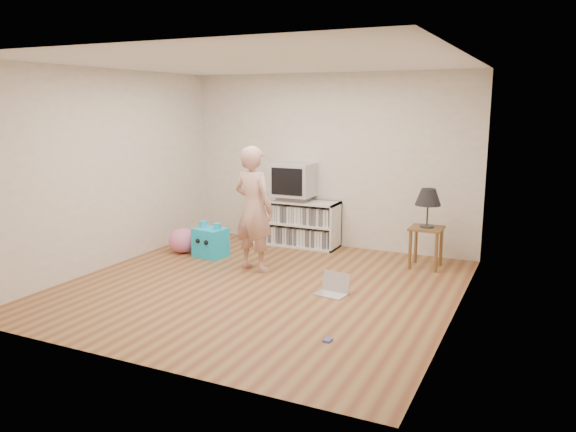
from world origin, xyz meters
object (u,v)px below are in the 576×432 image
Objects in this scene: table_lamp at (428,198)px; plush_blue at (211,242)px; side_table at (426,237)px; person at (254,209)px; media_unit at (294,222)px; laptop at (333,288)px; plush_pink at (183,241)px; crt_tv at (294,180)px; dvd_deck at (294,198)px.

table_lamp is 3.08m from plush_blue.
person reaches higher than side_table.
media_unit is 2.79× the size of plush_blue.
table_lamp is at bearing 73.19° from laptop.
laptop is at bearing -54.40° from media_unit.
table_lamp is 1.03× the size of plush_blue.
plush_pink is (-3.38, -0.74, -0.76)m from table_lamp.
side_table is 1.42× the size of laptop.
side_table is 1.72m from laptop.
media_unit is at bearing 64.77° from plush_blue.
plush_pink is (-1.28, -1.11, -0.84)m from crt_tv.
dvd_deck is 2.15m from side_table.
media_unit is 2.33× the size of crt_tv.
laptop is 2.30m from plush_blue.
media_unit is 1.72m from plush_pink.
plush_blue is at bearing 169.40° from laptop.
side_table is at bearing -139.83° from person.
crt_tv is at bearing -90.00° from dvd_deck.
laptop is (1.36, -1.89, -0.67)m from dvd_deck.
person is at bearing 169.44° from laptop.
plush_blue is (-0.80, -1.12, -0.52)m from dvd_deck.
laptop is 0.92× the size of plush_pink.
table_lamp is at bearing 24.33° from plush_blue.
table_lamp is (0.00, 0.00, 0.53)m from side_table.
media_unit is 0.67m from crt_tv.
plush_blue is at bearing -1.57° from plush_pink.
media_unit is 2.21m from table_lamp.
laptop is at bearing 172.78° from person.
person is (0.08, -1.45, 0.47)m from media_unit.
crt_tv is at bearing -74.44° from person.
crt_tv is 1.45m from person.
plush_blue is (-0.80, -1.14, -0.14)m from media_unit.
plush_pink is (-0.49, 0.01, -0.03)m from plush_blue.
media_unit is 2.72× the size of table_lamp.
crt_tv is 2.52m from laptop.
side_table reaches higher than plush_blue.
crt_tv is 1.09× the size of side_table.
crt_tv is at bearing 134.78° from laptop.
crt_tv reaches higher than plush_pink.
side_table is at bearing -9.92° from crt_tv.
person is 1.11m from plush_blue.
plush_pink is at bearing -139.13° from dvd_deck.
dvd_deck is 2.43m from laptop.
plush_blue is at bearing -165.38° from table_lamp.
plush_blue is 0.49m from plush_pink.
table_lamp is at bearing -9.92° from crt_tv.
person is at bearing -86.73° from media_unit.
dvd_deck is 0.87× the size of table_lamp.
media_unit is 1.40m from plush_blue.
table_lamp is (2.10, -0.37, -0.08)m from crt_tv.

